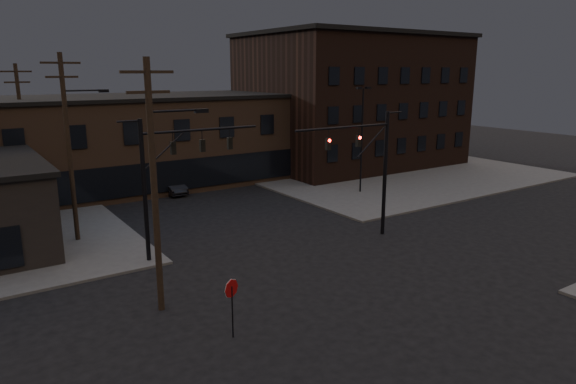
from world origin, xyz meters
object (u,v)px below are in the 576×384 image
object	(u,v)px
traffic_signal_near	(372,162)
car_crossing	(172,186)
parked_car_lot_a	(343,170)
parked_car_lot_b	(359,167)
stop_sign	(232,295)
traffic_signal_far	(166,172)

from	to	relation	value
traffic_signal_near	car_crossing	size ratio (longest dim) A/B	1.90
parked_car_lot_a	parked_car_lot_b	xyz separation A→B (m)	(2.84, 0.77, -0.10)
traffic_signal_near	stop_sign	bearing A→B (deg)	-154.10
stop_sign	parked_car_lot_a	world-z (taller)	stop_sign
parked_car_lot_a	stop_sign	bearing A→B (deg)	130.86
stop_sign	parked_car_lot_b	distance (m)	34.09
stop_sign	parked_car_lot_a	size ratio (longest dim) A/B	0.52
parked_car_lot_b	car_crossing	size ratio (longest dim) A/B	1.18
stop_sign	car_crossing	distance (m)	26.07
car_crossing	traffic_signal_near	bearing A→B (deg)	-71.81
traffic_signal_near	parked_car_lot_b	bearing A→B (deg)	50.35
parked_car_lot_a	car_crossing	xyz separation A→B (m)	(-16.05, 3.90, -0.27)
stop_sign	parked_car_lot_a	xyz separation A→B (m)	(23.28, 21.12, -0.88)
stop_sign	traffic_signal_near	bearing A→B (deg)	25.90
stop_sign	car_crossing	world-z (taller)	stop_sign
traffic_signal_far	parked_car_lot_b	bearing A→B (deg)	25.60
traffic_signal_near	parked_car_lot_a	world-z (taller)	traffic_signal_near
parked_car_lot_b	car_crossing	bearing A→B (deg)	104.45
traffic_signal_far	stop_sign	world-z (taller)	traffic_signal_far
traffic_signal_far	parked_car_lot_a	world-z (taller)	traffic_signal_far
traffic_signal_near	traffic_signal_far	distance (m)	12.57
traffic_signal_far	parked_car_lot_a	distance (m)	24.98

